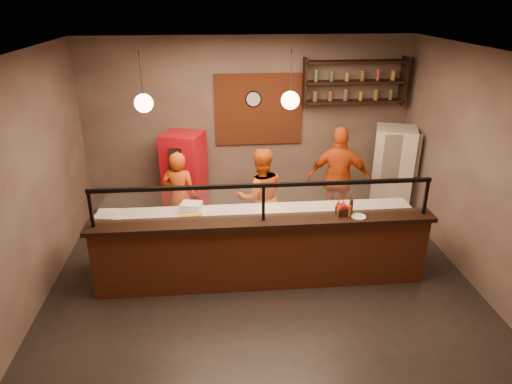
{
  "coord_description": "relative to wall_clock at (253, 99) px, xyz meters",
  "views": [
    {
      "loc": [
        -0.58,
        -5.72,
        3.83
      ],
      "look_at": [
        -0.04,
        0.3,
        1.21
      ],
      "focal_mm": 32.0,
      "sensor_mm": 36.0,
      "label": 1
    }
  ],
  "objects": [
    {
      "name": "floor",
      "position": [
        -0.1,
        -2.46,
        -2.1
      ],
      "size": [
        6.0,
        6.0,
        0.0
      ],
      "primitive_type": "plane",
      "color": "black",
      "rests_on": "ground"
    },
    {
      "name": "ceiling",
      "position": [
        -0.1,
        -2.46,
        1.1
      ],
      "size": [
        6.0,
        6.0,
        0.0
      ],
      "primitive_type": "plane",
      "rotation": [
        3.14,
        0.0,
        0.0
      ],
      "color": "#362D2A",
      "rests_on": "wall_back"
    },
    {
      "name": "wall_back",
      "position": [
        -0.1,
        0.04,
        -0.5
      ],
      "size": [
        6.0,
        0.0,
        6.0
      ],
      "primitive_type": "plane",
      "rotation": [
        1.57,
        0.0,
        0.0
      ],
      "color": "#7D6D5C",
      "rests_on": "floor"
    },
    {
      "name": "wall_left",
      "position": [
        -3.1,
        -2.46,
        -0.5
      ],
      "size": [
        0.0,
        5.0,
        5.0
      ],
      "primitive_type": "plane",
      "rotation": [
        1.57,
        0.0,
        1.57
      ],
      "color": "#7D6D5C",
      "rests_on": "floor"
    },
    {
      "name": "wall_right",
      "position": [
        2.9,
        -2.46,
        -0.5
      ],
      "size": [
        0.0,
        5.0,
        5.0
      ],
      "primitive_type": "plane",
      "rotation": [
        1.57,
        0.0,
        -1.57
      ],
      "color": "#7D6D5C",
      "rests_on": "floor"
    },
    {
      "name": "wall_front",
      "position": [
        -0.1,
        -4.96,
        -0.5
      ],
      "size": [
        6.0,
        0.0,
        6.0
      ],
      "primitive_type": "plane",
      "rotation": [
        -1.57,
        0.0,
        0.0
      ],
      "color": "#7D6D5C",
      "rests_on": "floor"
    },
    {
      "name": "brick_patch",
      "position": [
        0.1,
        0.01,
        -0.2
      ],
      "size": [
        1.6,
        0.04,
        1.3
      ],
      "primitive_type": "cube",
      "color": "brown",
      "rests_on": "wall_back"
    },
    {
      "name": "service_counter",
      "position": [
        -0.1,
        -2.76,
        -1.6
      ],
      "size": [
        4.6,
        0.25,
        1.0
      ],
      "primitive_type": "cube",
      "color": "brown",
      "rests_on": "floor"
    },
    {
      "name": "counter_ledge",
      "position": [
        -0.1,
        -2.76,
        -1.07
      ],
      "size": [
        4.7,
        0.37,
        0.06
      ],
      "primitive_type": "cube",
      "color": "black",
      "rests_on": "service_counter"
    },
    {
      "name": "worktop_cabinet",
      "position": [
        -0.1,
        -2.26,
        -1.68
      ],
      "size": [
        4.6,
        0.75,
        0.85
      ],
      "primitive_type": "cube",
      "color": "gray",
      "rests_on": "floor"
    },
    {
      "name": "worktop",
      "position": [
        -0.1,
        -2.26,
        -1.23
      ],
      "size": [
        4.6,
        0.75,
        0.05
      ],
      "primitive_type": "cube",
      "color": "silver",
      "rests_on": "worktop_cabinet"
    },
    {
      "name": "sneeze_guard",
      "position": [
        -0.1,
        -2.76,
        -0.73
      ],
      "size": [
        4.5,
        0.05,
        0.52
      ],
      "color": "white",
      "rests_on": "counter_ledge"
    },
    {
      "name": "wall_shelving",
      "position": [
        1.8,
        -0.14,
        0.3
      ],
      "size": [
        1.84,
        0.28,
        0.85
      ],
      "color": "black",
      "rests_on": "wall_back"
    },
    {
      "name": "wall_clock",
      "position": [
        0.0,
        0.0,
        0.0
      ],
      "size": [
        0.3,
        0.04,
        0.3
      ],
      "primitive_type": "cylinder",
      "rotation": [
        1.57,
        0.0,
        0.0
      ],
      "color": "black",
      "rests_on": "wall_back"
    },
    {
      "name": "pendant_left",
      "position": [
        -1.6,
        -2.26,
        0.45
      ],
      "size": [
        0.24,
        0.24,
        0.77
      ],
      "color": "black",
      "rests_on": "ceiling"
    },
    {
      "name": "pendant_right",
      "position": [
        0.3,
        -2.26,
        0.45
      ],
      "size": [
        0.24,
        0.24,
        0.77
      ],
      "color": "black",
      "rests_on": "ceiling"
    },
    {
      "name": "cook_left",
      "position": [
        -1.33,
        -1.26,
        -1.32
      ],
      "size": [
        0.62,
        0.45,
        1.56
      ],
      "primitive_type": "imported",
      "rotation": [
        0.0,
        0.0,
        2.99
      ],
      "color": "#C84712",
      "rests_on": "floor"
    },
    {
      "name": "cook_mid",
      "position": [
        -0.01,
        -1.5,
        -1.27
      ],
      "size": [
        0.88,
        0.73,
        1.65
      ],
      "primitive_type": "imported",
      "rotation": [
        0.0,
        0.0,
        3.28
      ],
      "color": "#D35513",
      "rests_on": "floor"
    },
    {
      "name": "cook_right",
      "position": [
        1.39,
        -1.04,
        -1.19
      ],
      "size": [
        1.15,
        0.71,
        1.83
      ],
      "primitive_type": "imported",
      "rotation": [
        0.0,
        0.0,
        2.88
      ],
      "color": "#D55014",
      "rests_on": "floor"
    },
    {
      "name": "fridge",
      "position": [
        2.5,
        -0.62,
        -1.26
      ],
      "size": [
        0.87,
        0.85,
        1.67
      ],
      "primitive_type": "cube",
      "rotation": [
        0.0,
        0.0,
        -0.34
      ],
      "color": "silver",
      "rests_on": "floor"
    },
    {
      "name": "red_cooler",
      "position": [
        -1.29,
        -0.31,
        -1.31
      ],
      "size": [
        0.85,
        0.81,
        1.58
      ],
      "primitive_type": "cube",
      "rotation": [
        0.0,
        0.0,
        -0.34
      ],
      "color": "red",
      "rests_on": "floor"
    },
    {
      "name": "pizza_dough",
      "position": [
        0.07,
        -2.16,
        -1.19
      ],
      "size": [
        0.53,
        0.53,
        0.01
      ],
      "primitive_type": "cylinder",
      "rotation": [
        0.0,
        0.0,
        0.12
      ],
      "color": "beige",
      "rests_on": "worktop"
    },
    {
      "name": "prep_tub_a",
      "position": [
        -2.25,
        -2.39,
        -1.13
      ],
      "size": [
        0.33,
        0.28,
        0.15
      ],
      "primitive_type": "cube",
      "rotation": [
        0.0,
        0.0,
        -0.18
      ],
      "color": "silver",
      "rests_on": "worktop"
    },
    {
      "name": "prep_tub_b",
      "position": [
        -1.09,
        -2.1,
        -1.13
      ],
      "size": [
        0.33,
        0.29,
        0.14
      ],
      "primitive_type": "cube",
      "rotation": [
        0.0,
        0.0,
        -0.23
      ],
      "color": "white",
      "rests_on": "worktop"
    },
    {
      "name": "prep_tub_c",
      "position": [
        -2.25,
        -2.28,
        -1.13
      ],
      "size": [
        0.28,
        0.23,
        0.14
      ],
      "primitive_type": "cube",
      "rotation": [
        0.0,
        0.0,
        -0.03
      ],
      "color": "white",
      "rests_on": "worktop"
    },
    {
      "name": "rolling_pin",
      "position": [
        -1.09,
        -2.26,
        -1.17
      ],
      "size": [
        0.32,
        0.12,
        0.05
      ],
      "primitive_type": "cylinder",
      "rotation": [
        0.0,
        1.57,
        0.19
      ],
      "color": "yellow",
      "rests_on": "worktop"
    },
    {
      "name": "condiment_caddy",
      "position": [
        1.01,
        -2.7,
        -0.99
      ],
      "size": [
        0.21,
        0.17,
        0.11
      ],
      "primitive_type": "cube",
      "rotation": [
        0.0,
        0.0,
        0.12
      ],
      "color": "black",
      "rests_on": "counter_ledge"
    },
    {
      "name": "pepper_mill",
      "position": [
        1.11,
        -2.7,
        -0.93
      ],
      "size": [
        0.06,
        0.06,
        0.22
      ],
      "primitive_type": "cylinder",
      "rotation": [
        0.0,
        0.0,
        -0.19
      ],
      "color": "black",
      "rests_on": "counter_ledge"
    },
    {
      "name": "small_plate",
      "position": [
        1.2,
        -2.8,
        -1.03
      ],
      "size": [
        0.22,
        0.22,
        0.01
      ],
      "primitive_type": "cylinder",
      "rotation": [
        0.0,
        0.0,
        -0.14
      ],
      "color": "silver",
      "rests_on": "counter_ledge"
    }
  ]
}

